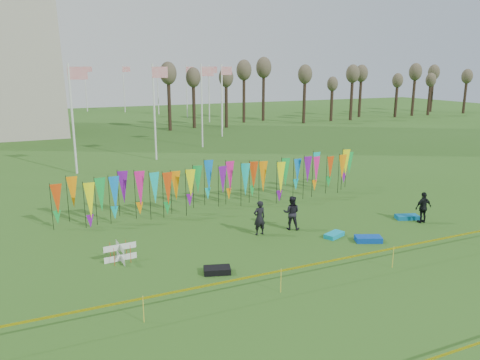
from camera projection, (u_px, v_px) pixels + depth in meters
name	position (u px, v px, depth m)	size (l,w,h in m)	color
ground	(304.00, 263.00, 19.01)	(160.00, 160.00, 0.00)	#2B5518
banner_row	(228.00, 179.00, 26.42)	(18.64, 0.64, 2.48)	black
caution_tape_near	(326.00, 263.00, 17.10)	(26.00, 0.02, 0.90)	#EEE205
caution_tape_far	(462.00, 350.00, 11.82)	(26.00, 0.02, 0.90)	#EEE205
tree_line	(332.00, 77.00, 69.31)	(53.92, 1.92, 7.84)	#322419
box_kite	(120.00, 253.00, 19.07)	(0.68, 0.68, 0.75)	red
person_left	(259.00, 218.00, 21.99)	(0.61, 0.45, 1.67)	black
person_mid	(292.00, 213.00, 22.74)	(0.82, 0.50, 1.68)	black
person_right	(423.00, 208.00, 23.70)	(0.94, 0.54, 1.61)	black
kite_bag_turquoise	(334.00, 235.00, 21.85)	(1.02, 0.51, 0.20)	#0DA0C5
kite_bag_blue	(368.00, 239.00, 21.28)	(1.17, 0.61, 0.24)	#0B42B2
kite_bag_black	(217.00, 270.00, 18.03)	(1.03, 0.59, 0.24)	black
kite_bag_teal	(407.00, 217.00, 24.42)	(1.15, 0.55, 0.22)	#0B659F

